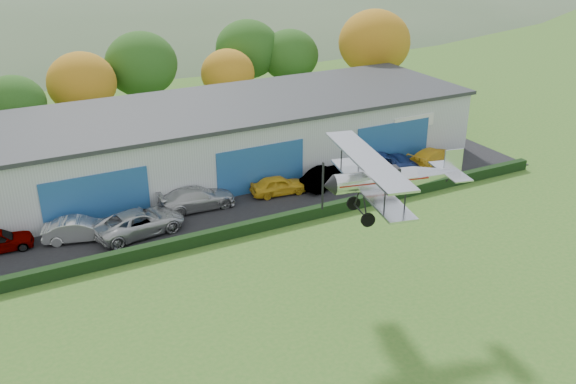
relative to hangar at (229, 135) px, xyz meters
name	(u,v)px	position (x,y,z in m)	size (l,w,h in m)	color
apron	(242,201)	(-2.00, -6.98, -2.63)	(48.00, 9.00, 0.05)	black
hedge	(271,222)	(-2.00, -11.78, -2.26)	(46.00, 0.60, 0.80)	black
hangar	(229,135)	(0.00, 0.00, 0.00)	(40.60, 12.60, 5.30)	#B2B7BC
tree_belt	(134,73)	(-4.15, 12.64, 2.95)	(75.70, 13.22, 10.12)	#3D2614
distant_hills	(4,67)	(-9.38, 112.02, -15.70)	(430.00, 196.00, 56.00)	#4C6642
car_1	(79,229)	(-13.58, -7.71, -1.87)	(1.56, 4.48, 1.48)	silver
car_2	(140,222)	(-9.94, -8.64, -1.80)	(2.69, 5.84, 1.62)	silver
car_3	(197,198)	(-5.35, -6.74, -1.81)	(2.22, 5.46, 1.59)	silver
car_4	(278,185)	(0.86, -7.17, -1.90)	(1.67, 4.14, 1.41)	gold
car_5	(327,177)	(4.80, -7.55, -1.84)	(1.63, 4.67, 1.54)	gray
car_6	(383,163)	(10.14, -7.36, -1.78)	(2.76, 5.98, 1.66)	navy
car_7	(433,157)	(14.76, -7.89, -1.87)	(2.06, 5.07, 1.47)	gold
biplane	(387,177)	(-0.43, -21.85, 4.36)	(7.63, 8.68, 3.23)	silver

